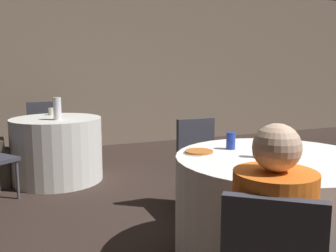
{
  "coord_description": "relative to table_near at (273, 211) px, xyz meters",
  "views": [
    {
      "loc": [
        -1.74,
        -2.01,
        1.33
      ],
      "look_at": [
        -0.54,
        0.85,
        0.86
      ],
      "focal_mm": 40.0,
      "sensor_mm": 36.0,
      "label": 1
    }
  ],
  "objects": [
    {
      "name": "soda_can_silver",
      "position": [
        -0.12,
        0.03,
        0.44
      ],
      "size": [
        0.07,
        0.07,
        0.12
      ],
      "color": "silver",
      "rests_on": "table_near"
    },
    {
      "name": "soda_can_red",
      "position": [
        0.12,
        0.01,
        0.44
      ],
      "size": [
        0.07,
        0.07,
        0.12
      ],
      "color": "red",
      "rests_on": "table_near"
    },
    {
      "name": "table_far",
      "position": [
        -1.13,
        2.6,
        -0.0
      ],
      "size": [
        1.05,
        1.05,
        0.76
      ],
      "color": "white",
      "rests_on": "ground_plane"
    },
    {
      "name": "soda_can_blue",
      "position": [
        -0.15,
        0.32,
        0.44
      ],
      "size": [
        0.07,
        0.07,
        0.12
      ],
      "color": "#1E38A5",
      "rests_on": "table_near"
    },
    {
      "name": "table_near",
      "position": [
        0.0,
        0.0,
        0.0
      ],
      "size": [
        1.33,
        1.33,
        0.76
      ],
      "color": "white",
      "rests_on": "ground_plane"
    },
    {
      "name": "chair_near_north",
      "position": [
        -0.0,
        1.08,
        0.14
      ],
      "size": [
        0.4,
        0.41,
        0.87
      ],
      "rotation": [
        0.0,
        0.0,
        -3.14
      ],
      "color": "#383842",
      "rests_on": "ground_plane"
    },
    {
      "name": "person_orange_shirt",
      "position": [
        -0.58,
        -0.71,
        0.19
      ],
      "size": [
        0.47,
        0.49,
        1.12
      ],
      "rotation": [
        0.0,
        0.0,
        -0.68
      ],
      "color": "black",
      "rests_on": "ground_plane"
    },
    {
      "name": "pizza_plate_near",
      "position": [
        -0.42,
        0.29,
        0.39
      ],
      "size": [
        0.22,
        0.22,
        0.02
      ],
      "color": "white",
      "rests_on": "table_near"
    },
    {
      "name": "bottle_far",
      "position": [
        -1.13,
        2.42,
        0.51
      ],
      "size": [
        0.09,
        0.09,
        0.26
      ],
      "color": "white",
      "rests_on": "table_far"
    },
    {
      "name": "chair_far_north",
      "position": [
        -1.22,
        3.53,
        0.14
      ],
      "size": [
        0.43,
        0.44,
        0.87
      ],
      "rotation": [
        0.0,
        0.0,
        -3.05
      ],
      "color": "#383842",
      "rests_on": "ground_plane"
    },
    {
      "name": "wall_back",
      "position": [
        0.15,
        4.46,
        1.02
      ],
      "size": [
        16.0,
        0.06,
        2.8
      ],
      "color": "gray",
      "rests_on": "ground_plane"
    },
    {
      "name": "cup_far",
      "position": [
        -1.14,
        2.93,
        0.42
      ],
      "size": [
        0.09,
        0.09,
        0.09
      ],
      "color": "silver",
      "rests_on": "table_far"
    }
  ]
}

